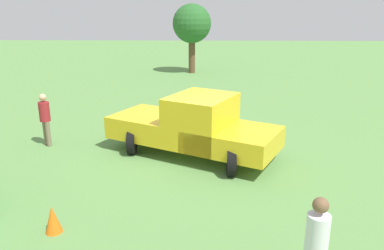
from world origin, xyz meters
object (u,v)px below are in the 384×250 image
object	(u,v)px
pickup_truck	(196,125)
person_visitor	(316,246)
tree_back_right	(192,24)
traffic_cone	(53,219)
person_bystander	(45,117)

from	to	relation	value
pickup_truck	person_visitor	size ratio (longest dim) A/B	3.08
tree_back_right	traffic_cone	size ratio (longest dim) A/B	7.94
pickup_truck	traffic_cone	world-z (taller)	pickup_truck
person_bystander	traffic_cone	bearing A→B (deg)	68.43
pickup_truck	tree_back_right	world-z (taller)	tree_back_right
tree_back_right	traffic_cone	distance (m)	18.92
person_visitor	traffic_cone	xyz separation A→B (m)	(1.68, 4.41, -0.68)
person_visitor	person_bystander	bearing A→B (deg)	150.93
person_bystander	person_visitor	bearing A→B (deg)	90.62
traffic_cone	person_visitor	bearing A→B (deg)	-110.81
pickup_truck	tree_back_right	bearing A→B (deg)	-60.66
pickup_truck	traffic_cone	xyz separation A→B (m)	(-4.02, 2.64, -0.64)
person_bystander	pickup_truck	bearing A→B (deg)	127.02
tree_back_right	traffic_cone	xyz separation A→B (m)	(-18.59, 2.11, -2.81)
person_bystander	person_visitor	size ratio (longest dim) A/B	0.97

